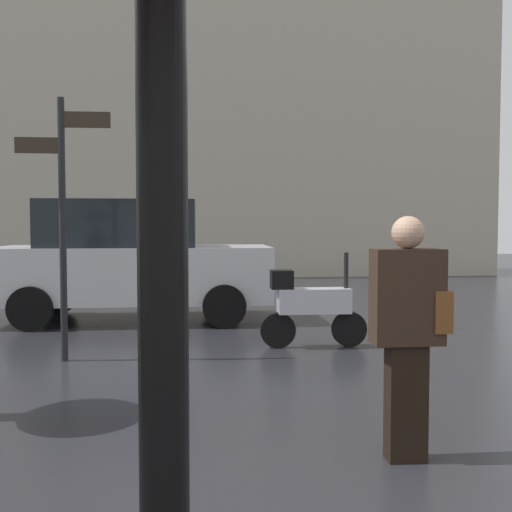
{
  "coord_description": "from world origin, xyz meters",
  "views": [
    {
      "loc": [
        0.02,
        -2.31,
        1.59
      ],
      "look_at": [
        0.72,
        5.1,
        1.21
      ],
      "focal_mm": 42.26,
      "sensor_mm": 36.0,
      "label": 1
    }
  ],
  "objects_px": {
    "parked_scooter": "(310,305)",
    "parked_car_left": "(131,260)",
    "pedestrian_with_bag": "(409,323)",
    "street_signpost": "(63,203)"
  },
  "relations": [
    {
      "from": "parked_car_left",
      "to": "street_signpost",
      "type": "distance_m",
      "value": 3.14
    },
    {
      "from": "pedestrian_with_bag",
      "to": "parked_scooter",
      "type": "distance_m",
      "value": 3.8
    },
    {
      "from": "parked_scooter",
      "to": "parked_car_left",
      "type": "bearing_deg",
      "value": 114.56
    },
    {
      "from": "parked_car_left",
      "to": "street_signpost",
      "type": "height_order",
      "value": "street_signpost"
    },
    {
      "from": "pedestrian_with_bag",
      "to": "street_signpost",
      "type": "distance_m",
      "value": 4.52
    },
    {
      "from": "parked_scooter",
      "to": "street_signpost",
      "type": "relative_size",
      "value": 0.46
    },
    {
      "from": "pedestrian_with_bag",
      "to": "parked_car_left",
      "type": "bearing_deg",
      "value": -5.05
    },
    {
      "from": "parked_scooter",
      "to": "parked_car_left",
      "type": "relative_size",
      "value": 0.31
    },
    {
      "from": "parked_car_left",
      "to": "street_signpost",
      "type": "bearing_deg",
      "value": 69.34
    },
    {
      "from": "parked_scooter",
      "to": "parked_car_left",
      "type": "distance_m",
      "value": 3.61
    }
  ]
}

